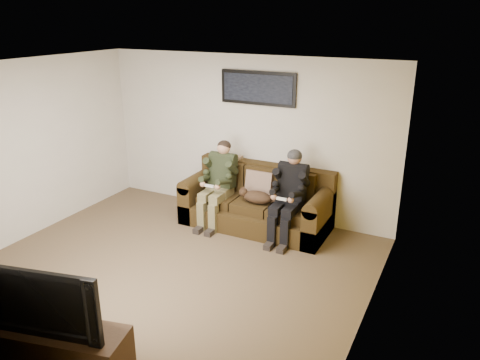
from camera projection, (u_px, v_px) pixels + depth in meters
The scene contains 16 objects.
floor at pixel (170, 270), 6.14m from camera, with size 5.00×5.00×0.00m, color brown.
ceiling at pixel (158, 68), 5.26m from camera, with size 5.00×5.00×0.00m, color silver.
wall_back at pixel (245, 136), 7.60m from camera, with size 5.00×5.00×0.00m, color beige.
wall_front at pixel (3, 259), 3.81m from camera, with size 5.00×5.00×0.00m, color beige.
wall_left at pixel (22, 152), 6.76m from camera, with size 4.50×4.50×0.00m, color beige.
wall_right at pixel (372, 214), 4.65m from camera, with size 4.50×4.50×0.00m, color beige.
accent_wall_right at pixel (371, 214), 4.65m from camera, with size 4.50×4.50×0.00m, color #A68210.
sofa at pixel (258, 204), 7.38m from camera, with size 2.28×0.99×0.93m.
throw_pillow at pixel (259, 184), 7.31m from camera, with size 0.44×0.12×0.42m, color #846756.
throw_blanket at pixel (227, 158), 7.72m from camera, with size 0.47×0.23×0.08m, color #C3AF90.
person_left at pixel (219, 178), 7.34m from camera, with size 0.51×0.87×1.31m.
person_right at pixel (289, 190), 6.84m from camera, with size 0.51×0.86×1.32m.
cat at pixel (256, 197), 7.10m from camera, with size 0.66×0.26×0.24m.
framed_poster at pixel (258, 88), 7.20m from camera, with size 1.25×0.05×0.52m.
tv_stand at pixel (56, 348), 4.39m from camera, with size 1.40×0.45×0.44m, color #322010.
television at pixel (48, 297), 4.21m from camera, with size 1.17×0.15×0.67m, color black.
Camera 1 is at (3.24, -4.40, 3.19)m, focal length 35.00 mm.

